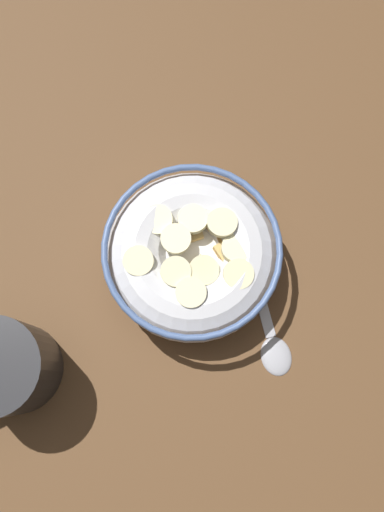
{
  "coord_description": "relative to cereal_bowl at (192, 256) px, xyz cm",
  "views": [
    {
      "loc": [
        5.73,
        9.94,
        53.86
      ],
      "look_at": [
        0.0,
        0.0,
        3.0
      ],
      "focal_mm": 39.32,
      "sensor_mm": 36.0,
      "label": 1
    }
  ],
  "objects": [
    {
      "name": "cereal_bowl",
      "position": [
        0.0,
        0.0,
        0.0
      ],
      "size": [
        16.2,
        16.2,
        6.24
      ],
      "color": "silver",
      "rests_on": "ground_plane"
    },
    {
      "name": "ground_plane",
      "position": [
        0.01,
        -0.01,
        -4.22
      ],
      "size": [
        128.32,
        128.32,
        2.0
      ],
      "primitive_type": "cube",
      "color": "brown"
    },
    {
      "name": "spoon",
      "position": [
        -2.94,
        9.9,
        -2.88
      ],
      "size": [
        5.69,
        13.73,
        0.8
      ],
      "color": "#A5A5AD",
      "rests_on": "ground_plane"
    },
    {
      "name": "coffee_mug",
      "position": [
        19.39,
        0.71,
        0.85
      ],
      "size": [
        11.03,
        8.35,
        8.14
      ],
      "color": "#262628",
      "rests_on": "ground_plane"
    }
  ]
}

